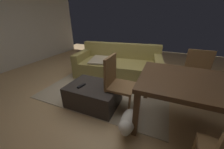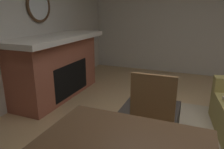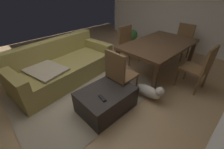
{
  "view_description": "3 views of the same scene",
  "coord_description": "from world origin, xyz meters",
  "px_view_note": "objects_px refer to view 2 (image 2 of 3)",
  "views": [
    {
      "loc": [
        0.84,
        -2.19,
        1.48
      ],
      "look_at": [
        0.15,
        -0.57,
        0.68
      ],
      "focal_mm": 20.23,
      "sensor_mm": 36.0,
      "label": 1
    },
    {
      "loc": [
        1.99,
        -0.09,
        1.51
      ],
      "look_at": [
        -0.37,
        -1.05,
        0.74
      ],
      "focal_mm": 34.26,
      "sensor_mm": 36.0,
      "label": 2
    },
    {
      "loc": [
        -1.41,
        -1.92,
        1.85
      ],
      "look_at": [
        -0.05,
        -0.5,
        0.6
      ],
      "focal_mm": 23.08,
      "sensor_mm": 36.0,
      "label": 3
    }
  ],
  "objects_px": {
    "ottoman_coffee_table": "(147,127)",
    "tv_remote": "(143,104)",
    "fireplace": "(57,66)",
    "round_wall_mirror": "(39,5)",
    "dining_chair_west": "(149,119)"
  },
  "relations": [
    {
      "from": "round_wall_mirror",
      "to": "tv_remote",
      "type": "height_order",
      "value": "round_wall_mirror"
    },
    {
      "from": "fireplace",
      "to": "round_wall_mirror",
      "type": "xyz_separation_m",
      "value": [
        -0.0,
        -0.29,
        1.03
      ]
    },
    {
      "from": "ottoman_coffee_table",
      "to": "tv_remote",
      "type": "xyz_separation_m",
      "value": [
        -0.17,
        -0.11,
        0.21
      ]
    },
    {
      "from": "dining_chair_west",
      "to": "ottoman_coffee_table",
      "type": "bearing_deg",
      "value": -166.59
    },
    {
      "from": "fireplace",
      "to": "round_wall_mirror",
      "type": "relative_size",
      "value": 3.56
    },
    {
      "from": "round_wall_mirror",
      "to": "ottoman_coffee_table",
      "type": "xyz_separation_m",
      "value": [
        0.82,
        2.11,
        -1.39
      ]
    },
    {
      "from": "ottoman_coffee_table",
      "to": "tv_remote",
      "type": "relative_size",
      "value": 5.57
    },
    {
      "from": "fireplace",
      "to": "ottoman_coffee_table",
      "type": "xyz_separation_m",
      "value": [
        0.82,
        1.83,
        -0.36
      ]
    },
    {
      "from": "fireplace",
      "to": "ottoman_coffee_table",
      "type": "distance_m",
      "value": 2.04
    },
    {
      "from": "ottoman_coffee_table",
      "to": "dining_chair_west",
      "type": "relative_size",
      "value": 0.96
    },
    {
      "from": "round_wall_mirror",
      "to": "fireplace",
      "type": "bearing_deg",
      "value": 90.0
    },
    {
      "from": "ottoman_coffee_table",
      "to": "tv_remote",
      "type": "distance_m",
      "value": 0.29
    },
    {
      "from": "round_wall_mirror",
      "to": "dining_chair_west",
      "type": "height_order",
      "value": "round_wall_mirror"
    },
    {
      "from": "ottoman_coffee_table",
      "to": "tv_remote",
      "type": "height_order",
      "value": "tv_remote"
    },
    {
      "from": "round_wall_mirror",
      "to": "dining_chair_west",
      "type": "xyz_separation_m",
      "value": [
        1.23,
        2.21,
        -1.06
      ]
    }
  ]
}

